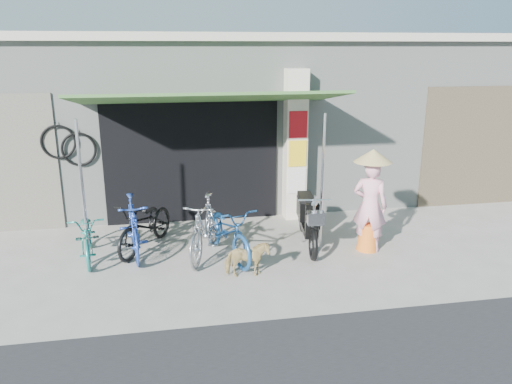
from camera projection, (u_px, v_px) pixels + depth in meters
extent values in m
plane|color=#A19B91|center=(279.00, 269.00, 7.93)|extent=(80.00, 80.00, 0.00)
cube|color=#9DA39B|center=(235.00, 116.00, 12.26)|extent=(12.00, 5.00, 3.50)
cube|color=beige|center=(234.00, 39.00, 11.74)|extent=(12.30, 5.30, 0.16)
cube|color=black|center=(192.00, 160.00, 9.82)|extent=(3.40, 0.06, 2.50)
cube|color=black|center=(193.00, 194.00, 10.02)|extent=(3.06, 0.04, 1.10)
torus|color=black|center=(79.00, 149.00, 9.34)|extent=(0.65, 0.05, 0.65)
cylinder|color=silver|center=(77.00, 132.00, 9.27)|extent=(0.02, 0.02, 0.12)
torus|color=black|center=(58.00, 142.00, 9.24)|extent=(0.65, 0.05, 0.65)
cylinder|color=silver|center=(57.00, 125.00, 9.17)|extent=(0.02, 0.02, 0.12)
cube|color=beige|center=(295.00, 145.00, 9.97)|extent=(0.42, 0.42, 3.00)
cube|color=red|center=(298.00, 125.00, 9.64)|extent=(0.36, 0.02, 0.52)
cube|color=yellow|center=(297.00, 154.00, 9.80)|extent=(0.36, 0.02, 0.52)
cube|color=silver|center=(297.00, 181.00, 9.95)|extent=(0.36, 0.02, 0.50)
cube|color=#365F2A|center=(210.00, 98.00, 8.62)|extent=(4.60, 1.88, 0.35)
cylinder|color=silver|center=(83.00, 194.00, 7.80)|extent=(0.05, 0.05, 2.36)
cylinder|color=silver|center=(322.00, 183.00, 8.46)|extent=(0.05, 0.05, 2.36)
cube|color=brown|center=(478.00, 147.00, 10.86)|extent=(2.60, 0.06, 2.60)
imported|color=#1B7B70|center=(88.00, 235.00, 8.22)|extent=(0.76, 1.62, 0.82)
imported|color=#2340A0|center=(133.00, 227.00, 8.36)|extent=(0.68, 1.70, 1.00)
imported|color=black|center=(146.00, 225.00, 8.59)|extent=(1.32, 1.79, 0.90)
imported|color=#AFAEB3|center=(205.00, 227.00, 8.27)|extent=(1.04, 1.78, 1.03)
imported|color=navy|center=(227.00, 231.00, 8.27)|extent=(1.14, 1.88, 0.93)
imported|color=#9B7852|center=(247.00, 259.00, 7.60)|extent=(0.69, 0.32, 0.57)
torus|color=black|center=(313.00, 245.00, 8.20)|extent=(0.16, 0.54, 0.54)
torus|color=black|center=(303.00, 218.00, 9.46)|extent=(0.16, 0.54, 0.54)
cube|color=black|center=(308.00, 227.00, 8.81)|extent=(0.35, 0.98, 0.10)
cube|color=black|center=(305.00, 208.00, 9.09)|extent=(0.34, 0.59, 0.34)
cube|color=black|center=(306.00, 197.00, 9.03)|extent=(0.32, 0.58, 0.09)
cube|color=black|center=(312.00, 220.00, 8.30)|extent=(0.23, 0.13, 0.57)
cylinder|color=silver|center=(314.00, 200.00, 8.02)|extent=(0.52, 0.10, 0.03)
cube|color=silver|center=(316.00, 218.00, 7.91)|extent=(0.29, 0.24, 0.20)
imported|color=pink|center=(370.00, 206.00, 8.47)|extent=(0.70, 0.63, 1.60)
cone|color=orange|center=(368.00, 237.00, 8.63)|extent=(0.38, 0.38, 0.46)
cone|color=tan|center=(373.00, 156.00, 8.23)|extent=(0.64, 0.64, 0.22)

